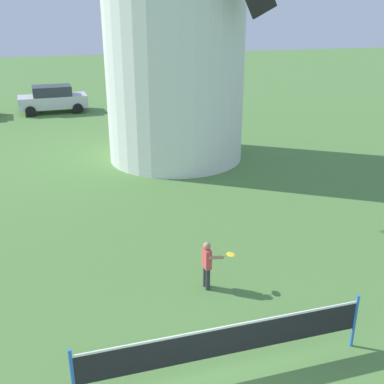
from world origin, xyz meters
name	(u,v)px	position (x,y,z in m)	size (l,w,h in m)	color
tennis_net	(226,341)	(0.36, 1.59, 0.68)	(5.05, 0.06, 1.10)	blue
player_far	(208,262)	(0.90, 4.17, 0.65)	(0.71, 0.42, 1.14)	#333338
parked_car_silver	(53,99)	(-2.10, 24.55, 0.81)	(3.99, 2.04, 1.56)	silver
parked_car_blue	(158,95)	(4.15, 23.95, 0.81)	(3.89, 2.01, 1.56)	#334C99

